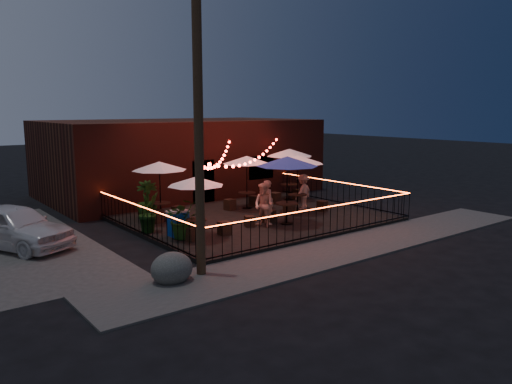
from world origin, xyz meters
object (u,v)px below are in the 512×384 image
at_px(cafe_table_1, 159,167).
at_px(cafe_table_4, 298,160).
at_px(cafe_table_0, 196,182).
at_px(cafe_table_2, 287,162).
at_px(cooler, 178,223).
at_px(utility_pole, 199,132).
at_px(boulder, 172,269).
at_px(cafe_table_3, 247,161).
at_px(cafe_table_5, 289,153).

bearing_deg(cafe_table_1, cafe_table_4, -19.85).
bearing_deg(cafe_table_4, cafe_table_1, 160.15).
relative_size(cafe_table_0, cafe_table_4, 0.87).
bearing_deg(cafe_table_2, cooler, 167.43).
bearing_deg(cooler, utility_pole, -112.53).
bearing_deg(cooler, boulder, -123.76).
distance_m(utility_pole, cafe_table_4, 8.82).
relative_size(cafe_table_3, cooler, 2.71).
bearing_deg(cafe_table_5, cafe_table_2, -132.31).
relative_size(cafe_table_2, cafe_table_5, 0.93).
xyz_separation_m(cafe_table_0, cafe_table_5, (7.50, 3.67, 0.32)).
xyz_separation_m(utility_pole, cafe_table_2, (5.64, 2.84, -1.42)).
bearing_deg(cafe_table_0, cafe_table_4, 11.85).
height_order(cooler, boulder, cooler).
xyz_separation_m(utility_pole, cooler, (1.37, 3.79, -3.38)).
height_order(cafe_table_0, cafe_table_4, cafe_table_4).
bearing_deg(cafe_table_3, cafe_table_1, 179.04).
bearing_deg(cafe_table_2, cafe_table_5, 47.69).
height_order(cafe_table_3, cafe_table_5, cafe_table_5).
distance_m(cafe_table_0, cooler, 1.71).
relative_size(utility_pole, cafe_table_5, 2.70).
bearing_deg(boulder, cafe_table_2, 23.67).
relative_size(cafe_table_1, boulder, 2.66).
bearing_deg(cafe_table_2, utility_pole, -153.28).
distance_m(utility_pole, cafe_table_5, 11.51).
distance_m(cooler, boulder, 4.49).
distance_m(cafe_table_2, boulder, 7.52).
relative_size(cafe_table_0, boulder, 2.36).
bearing_deg(cafe_table_5, cooler, -159.32).
xyz_separation_m(utility_pole, boulder, (-0.95, -0.05, -3.60)).
distance_m(utility_pole, boulder, 3.73).
distance_m(cafe_table_1, cafe_table_2, 5.07).
distance_m(cafe_table_0, boulder, 4.45).
relative_size(cafe_table_1, cafe_table_3, 1.09).
xyz_separation_m(cafe_table_3, cafe_table_5, (2.97, 0.50, 0.13)).
relative_size(cafe_table_1, cafe_table_5, 0.91).
bearing_deg(cafe_table_3, utility_pole, -134.91).
bearing_deg(cafe_table_5, utility_pole, -143.74).
relative_size(utility_pole, cafe_table_2, 2.91).
height_order(utility_pole, cafe_table_1, utility_pole).
relative_size(cafe_table_2, cooler, 3.00).
xyz_separation_m(cafe_table_1, cafe_table_5, (7.23, 0.43, 0.11)).
height_order(cafe_table_0, cafe_table_3, cafe_table_3).
bearing_deg(utility_pole, cafe_table_0, 61.10).
bearing_deg(cooler, cafe_table_3, 24.09).
bearing_deg(cooler, cafe_table_5, 17.99).
bearing_deg(cafe_table_0, cooler, 114.96).
distance_m(cafe_table_1, cafe_table_5, 7.25).
height_order(cafe_table_1, cooler, cafe_table_1).
distance_m(cafe_table_5, cooler, 8.57).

